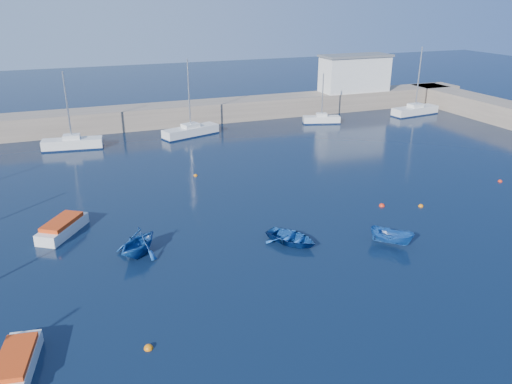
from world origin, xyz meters
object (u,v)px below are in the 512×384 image
object	(u,v)px
motorboat_0	(16,364)
sailboat_7	(321,119)
dinghy_left	(138,242)
dinghy_right	(391,237)
dinghy_center	(292,238)
motorboat_1	(63,227)
sailboat_8	(415,110)
harbor_office	(355,74)
sailboat_6	(191,131)
sailboat_5	(72,143)

from	to	relation	value
motorboat_0	sailboat_7	bearing A→B (deg)	56.44
sailboat_7	dinghy_left	xyz separation A→B (m)	(-28.38, -27.96, 0.38)
sailboat_7	dinghy_right	bearing A→B (deg)	176.66
dinghy_center	dinghy_right	size ratio (longest dim) A/B	1.24
dinghy_center	dinghy_right	bearing A→B (deg)	-55.51
motorboat_1	dinghy_center	size ratio (longest dim) A/B	1.22
motorboat_1	dinghy_center	bearing A→B (deg)	7.29
sailboat_7	dinghy_center	distance (m)	35.21
motorboat_0	dinghy_left	xyz separation A→B (m)	(6.83, 9.08, 0.48)
sailboat_8	motorboat_1	size ratio (longest dim) A/B	2.07
harbor_office	sailboat_7	distance (m)	12.04
sailboat_6	dinghy_right	xyz separation A→B (m)	(5.71, -32.67, -0.03)
sailboat_7	motorboat_1	size ratio (longest dim) A/B	1.44
sailboat_6	motorboat_0	bearing A→B (deg)	135.97
sailboat_8	sailboat_6	bearing A→B (deg)	81.86
sailboat_6	motorboat_1	bearing A→B (deg)	127.62
motorboat_1	dinghy_center	distance (m)	16.28
sailboat_8	dinghy_center	distance (m)	44.61
sailboat_5	motorboat_0	distance (m)	36.53
harbor_office	dinghy_center	bearing A→B (deg)	-126.47
sailboat_7	motorboat_0	bearing A→B (deg)	153.42
sailboat_8	dinghy_center	size ratio (longest dim) A/B	2.54
motorboat_0	dinghy_left	size ratio (longest dim) A/B	1.25
sailboat_7	motorboat_0	size ratio (longest dim) A/B	1.50
sailboat_7	motorboat_0	xyz separation A→B (m)	(-35.21, -37.04, -0.10)
sailboat_7	dinghy_center	xyz separation A→B (m)	(-18.34, -30.06, -0.16)
harbor_office	sailboat_8	distance (m)	10.25
dinghy_left	dinghy_right	world-z (taller)	dinghy_left
sailboat_6	sailboat_8	bearing A→B (deg)	-109.27
motorboat_0	dinghy_right	world-z (taller)	dinghy_right
dinghy_left	dinghy_right	xyz separation A→B (m)	(16.27, -4.75, -0.34)
sailboat_5	sailboat_6	distance (m)	13.60
harbor_office	dinghy_left	size ratio (longest dim) A/B	2.87
dinghy_left	dinghy_center	bearing A→B (deg)	32.19
harbor_office	sailboat_6	distance (m)	27.90
dinghy_center	dinghy_left	bearing A→B (deg)	135.68
motorboat_0	dinghy_center	xyz separation A→B (m)	(16.87, 6.98, -0.05)
sailboat_5	sailboat_7	world-z (taller)	sailboat_5
harbor_office	dinghy_right	distance (m)	44.91
sailboat_7	motorboat_0	world-z (taller)	sailboat_7
motorboat_0	dinghy_right	size ratio (longest dim) A/B	1.45
sailboat_5	dinghy_left	xyz separation A→B (m)	(3.02, -27.24, 0.27)
sailboat_6	motorboat_1	xyz separation A→B (m)	(-15.12, -22.82, -0.10)
dinghy_center	dinghy_right	xyz separation A→B (m)	(6.23, -2.65, 0.20)
dinghy_left	dinghy_right	distance (m)	16.95
motorboat_1	sailboat_5	bearing A→B (deg)	119.59
sailboat_6	dinghy_left	xyz separation A→B (m)	(-10.56, -27.93, 0.31)
motorboat_0	dinghy_left	bearing A→B (deg)	63.03
sailboat_8	motorboat_1	distance (m)	52.86
sailboat_7	sailboat_8	bearing A→B (deg)	-74.06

